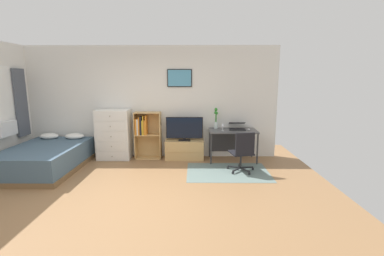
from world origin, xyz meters
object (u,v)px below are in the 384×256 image
at_px(tv_stand, 185,150).
at_px(bamboo_vase, 216,118).
at_px(office_chair, 243,151).
at_px(television, 184,129).
at_px(wine_glass, 223,125).
at_px(dresser, 114,135).
at_px(laptop, 237,126).
at_px(computer_mouse, 249,129).
at_px(bookshelf, 145,132).
at_px(desk, 232,135).
at_px(bed, 46,158).

bearing_deg(tv_stand, bamboo_vase, 6.38).
relative_size(tv_stand, bamboo_vase, 1.83).
distance_m(tv_stand, office_chair, 1.57).
bearing_deg(television, wine_glass, -12.09).
distance_m(dresser, laptop, 2.96).
distance_m(television, bamboo_vase, 0.80).
bearing_deg(wine_glass, office_chair, -64.64).
bearing_deg(laptop, computer_mouse, -22.61).
bearing_deg(dresser, bookshelf, 5.03).
distance_m(tv_stand, wine_glass, 1.12).
distance_m(office_chair, computer_mouse, 0.91).
height_order(television, office_chair, television).
xyz_separation_m(desk, wine_glass, (-0.25, -0.17, 0.27)).
bearing_deg(bookshelf, bamboo_vase, 1.12).
xyz_separation_m(bookshelf, bamboo_vase, (1.70, 0.03, 0.33)).
relative_size(bamboo_vase, wine_glass, 2.78).
xyz_separation_m(television, wine_glass, (0.89, -0.19, 0.13)).
bearing_deg(tv_stand, wine_glass, -13.46).
distance_m(television, laptop, 1.26).
bearing_deg(wine_glass, computer_mouse, 8.09).
bearing_deg(television, bed, -164.71).
xyz_separation_m(tv_stand, laptop, (1.26, 0.00, 0.57)).
bearing_deg(bamboo_vase, bed, -166.16).
xyz_separation_m(dresser, computer_mouse, (3.21, -0.11, 0.15)).
relative_size(bookshelf, laptop, 2.60).
bearing_deg(television, desk, -0.90).
height_order(television, computer_mouse, television).
relative_size(tv_stand, desk, 0.83).
relative_size(office_chair, computer_mouse, 8.27).
xyz_separation_m(dresser, television, (1.70, -0.01, 0.15)).
distance_m(bookshelf, tv_stand, 1.04).
xyz_separation_m(computer_mouse, bamboo_vase, (-0.75, 0.21, 0.24)).
bearing_deg(laptop, television, -174.93).
bearing_deg(dresser, office_chair, -17.53).
height_order(bed, television, television).
bearing_deg(laptop, tv_stand, -175.95).
height_order(bookshelf, computer_mouse, bookshelf).
xyz_separation_m(office_chair, laptop, (0.02, 0.94, 0.35)).
relative_size(desk, bamboo_vase, 2.21).
relative_size(bookshelf, tv_stand, 1.24).
distance_m(bookshelf, computer_mouse, 2.46).
bearing_deg(office_chair, computer_mouse, 59.94).
bearing_deg(tv_stand, office_chair, -37.35).
bearing_deg(laptop, wine_glass, -145.66).
bearing_deg(desk, bamboo_vase, 162.02).
distance_m(desk, office_chair, 0.92).
xyz_separation_m(bed, television, (2.93, 0.80, 0.49)).
xyz_separation_m(television, computer_mouse, (1.51, -0.10, 0.01)).
height_order(office_chair, laptop, laptop).
xyz_separation_m(dresser, bamboo_vase, (2.46, 0.10, 0.39)).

